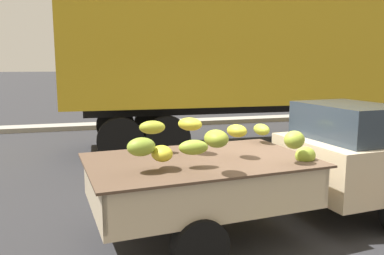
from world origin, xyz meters
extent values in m
plane|color=#28282B|center=(0.00, 0.00, 0.00)|extent=(220.00, 220.00, 0.00)
cube|color=gray|center=(0.00, 9.34, 0.08)|extent=(80.00, 0.80, 0.16)
cube|color=#CCB793|center=(1.43, 0.01, 0.79)|extent=(2.13, 1.85, 0.78)
cube|color=#28333D|center=(1.23, -0.01, 1.44)|extent=(1.22, 1.57, 0.52)
cube|color=#CCB793|center=(-1.15, -0.24, 0.58)|extent=(2.86, 1.92, 0.08)
cube|color=#CCB793|center=(-1.23, 0.57, 0.84)|extent=(2.71, 0.31, 0.44)
cube|color=#CCB793|center=(-1.07, -1.05, 0.84)|extent=(2.71, 0.31, 0.44)
cube|color=#CCB793|center=(0.18, -0.11, 0.84)|extent=(0.21, 1.67, 0.44)
cube|color=#CCB793|center=(-2.48, -0.37, 0.84)|extent=(0.21, 1.67, 0.44)
cube|color=#B21914|center=(-1.23, 0.60, 0.80)|extent=(2.59, 0.26, 0.07)
cube|color=brown|center=(-1.15, -0.24, 1.07)|extent=(2.99, 2.06, 0.03)
ellipsoid|color=gold|center=(-1.71, -0.61, 1.27)|extent=(0.26, 0.34, 0.19)
ellipsoid|color=#96A029|center=(-1.67, 0.22, 1.44)|extent=(0.37, 0.25, 0.18)
ellipsoid|color=olive|center=(-1.95, -0.67, 1.38)|extent=(0.36, 0.30, 0.21)
ellipsoid|color=#99A830|center=(0.04, 0.47, 1.30)|extent=(0.23, 0.36, 0.17)
ellipsoid|color=gold|center=(-1.19, 0.07, 1.49)|extent=(0.42, 0.44, 0.17)
ellipsoid|color=gold|center=(-0.68, -0.32, 1.44)|extent=(0.30, 0.35, 0.16)
ellipsoid|color=olive|center=(-1.18, -0.97, 1.49)|extent=(0.27, 0.35, 0.19)
ellipsoid|color=#8EA531|center=(-0.11, -0.77, 1.38)|extent=(0.34, 0.33, 0.22)
ellipsoid|color=olive|center=(-1.34, -0.63, 1.33)|extent=(0.37, 0.24, 0.18)
ellipsoid|color=#8CA432|center=(0.12, -0.65, 1.14)|extent=(0.29, 0.23, 0.23)
cylinder|color=black|center=(1.40, 0.82, 0.32)|extent=(0.66, 0.26, 0.64)
cylinder|color=black|center=(-1.55, 0.53, 0.32)|extent=(0.66, 0.26, 0.64)
cylinder|color=black|center=(-1.39, -1.07, 0.32)|extent=(0.66, 0.26, 0.64)
cube|color=gold|center=(2.95, 5.04, 2.60)|extent=(12.07, 2.88, 2.70)
cube|color=black|center=(2.95, 5.04, 1.10)|extent=(11.05, 0.75, 0.30)
cylinder|color=black|center=(-0.61, 6.35, 0.54)|extent=(1.09, 0.33, 1.08)
cylinder|color=black|center=(-0.68, 3.95, 0.54)|extent=(1.09, 0.33, 1.08)
cylinder|color=black|center=(-1.69, 6.38, 0.54)|extent=(1.09, 0.33, 1.08)
cylinder|color=black|center=(-1.76, 3.99, 0.54)|extent=(1.09, 0.33, 1.08)
cylinder|color=#38383A|center=(6.25, 4.93, 0.62)|extent=(0.18, 0.18, 1.25)
camera|label=1|loc=(-2.55, -4.91, 2.29)|focal=36.70mm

